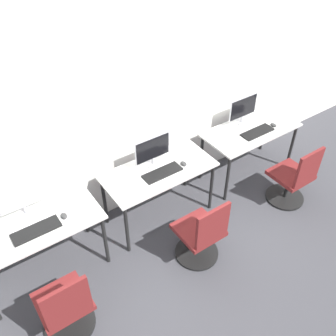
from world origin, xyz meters
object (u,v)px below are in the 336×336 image
object	(u,v)px
office_chair_left	(66,309)
office_chair_right	(293,180)
mouse_left	(64,216)
monitor_right	(243,109)
monitor_left	(21,198)
mouse_center	(184,164)
keyboard_right	(257,132)
mouse_right	(273,125)
office_chair_center	(201,236)
keyboard_left	(36,230)
monitor_center	(153,150)
keyboard_center	(162,173)

from	to	relation	value
office_chair_left	office_chair_right	world-z (taller)	same
mouse_left	monitor_right	world-z (taller)	monitor_right
monitor_left	office_chair_right	distance (m)	3.11
mouse_center	keyboard_right	distance (m)	1.14
mouse_right	office_chair_left	bearing A→B (deg)	-168.81
keyboard_right	office_chair_right	size ratio (longest dim) A/B	0.52
office_chair_center	keyboard_right	bearing A→B (deg)	25.45
office_chair_left	keyboard_right	distance (m)	2.99
keyboard_left	office_chair_right	distance (m)	3.01
mouse_left	mouse_center	bearing A→B (deg)	-0.65
monitor_center	keyboard_center	bearing A→B (deg)	-90.00
mouse_center	office_chair_center	world-z (taller)	office_chair_center
keyboard_center	keyboard_right	distance (m)	1.42
monitor_left	mouse_center	world-z (taller)	monitor_left
mouse_left	mouse_right	size ratio (longest dim) A/B	1.00
mouse_right	keyboard_right	bearing A→B (deg)	178.20
monitor_left	monitor_center	world-z (taller)	same
monitor_center	office_chair_right	xyz separation A→B (m)	(1.49, -0.84, -0.58)
office_chair_left	monitor_right	world-z (taller)	monitor_right
monitor_left	monitor_right	bearing A→B (deg)	-0.19
keyboard_center	mouse_center	size ratio (longest dim) A/B	4.99
office_chair_center	office_chair_right	size ratio (longest dim) A/B	1.00
office_chair_center	office_chair_right	distance (m)	1.48
monitor_right	mouse_right	bearing A→B (deg)	-47.01
monitor_center	office_chair_right	size ratio (longest dim) A/B	0.51
office_chair_center	monitor_right	world-z (taller)	monitor_right
office_chair_left	mouse_right	world-z (taller)	office_chair_left
mouse_left	monitor_center	size ratio (longest dim) A/B	0.20
keyboard_center	monitor_right	xyz separation A→B (m)	(1.42, 0.26, 0.19)
monitor_left	keyboard_right	xyz separation A→B (m)	(2.85, -0.30, -0.19)
keyboard_center	mouse_left	bearing A→B (deg)	179.75
keyboard_center	keyboard_right	bearing A→B (deg)	-1.23
office_chair_left	monitor_center	distance (m)	1.80
office_chair_right	mouse_left	bearing A→B (deg)	165.88
monitor_center	office_chair_right	distance (m)	1.81
monitor_left	mouse_left	xyz separation A→B (m)	(0.28, -0.27, -0.18)
monitor_left	office_chair_right	bearing A→B (deg)	-17.69
office_chair_left	mouse_right	xyz separation A→B (m)	(3.18, 0.63, 0.39)
monitor_center	mouse_center	xyz separation A→B (m)	(0.28, -0.20, -0.18)
mouse_center	monitor_center	bearing A→B (deg)	144.62
mouse_left	monitor_left	bearing A→B (deg)	136.47
mouse_left	mouse_center	distance (m)	1.42
keyboard_left	mouse_right	distance (m)	3.13
mouse_right	mouse_center	bearing A→B (deg)	178.86
mouse_left	keyboard_center	distance (m)	1.14
office_chair_right	keyboard_right	bearing A→B (deg)	96.01
monitor_center	office_chair_center	size ratio (longest dim) A/B	0.51
keyboard_left	mouse_center	bearing A→B (deg)	0.09
office_chair_right	monitor_left	bearing A→B (deg)	162.31
keyboard_center	monitor_right	bearing A→B (deg)	10.45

